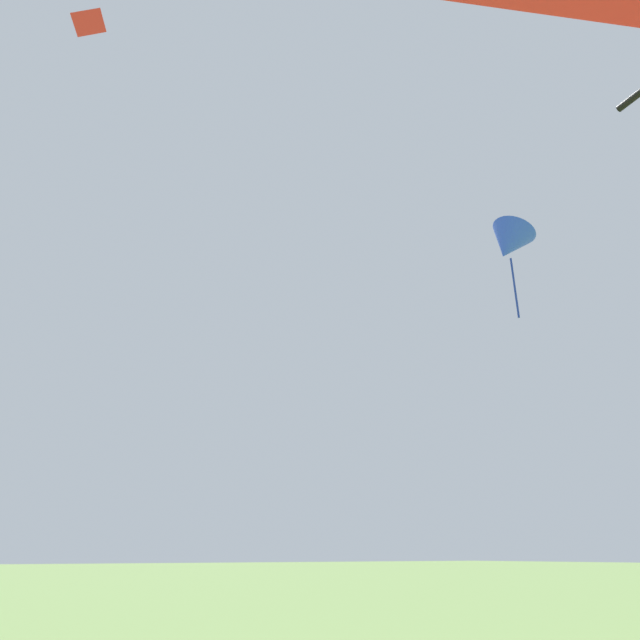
# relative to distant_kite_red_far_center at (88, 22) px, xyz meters

# --- Properties ---
(distant_kite_red_far_center) EXTENTS (1.08, 1.15, 0.55)m
(distant_kite_red_far_center) POSITION_rel_distant_kite_red_far_center_xyz_m (0.00, 0.00, 0.00)
(distant_kite_red_far_center) COLOR red
(distant_kite_blue_overhead_distant) EXTENTS (1.97, 1.94, 3.28)m
(distant_kite_blue_overhead_distant) POSITION_rel_distant_kite_red_far_center_xyz_m (12.00, -4.87, -6.43)
(distant_kite_blue_overhead_distant) COLOR blue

